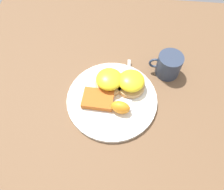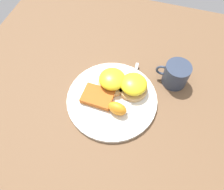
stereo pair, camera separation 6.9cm
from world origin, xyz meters
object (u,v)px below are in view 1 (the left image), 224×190
hashbrown_patty (98,99)px  sandwich_benedict_right (109,81)px  cup (169,65)px  sandwich_benedict_left (131,82)px  fork (129,87)px  orange_wedge (120,107)px

hashbrown_patty → sandwich_benedict_right: bearing=-115.7°
sandwich_benedict_right → cup: cup is taller
sandwich_benedict_left → hashbrown_patty: (0.10, 0.06, -0.02)m
sandwich_benedict_left → hashbrown_patty: sandwich_benedict_left is taller
hashbrown_patty → cup: cup is taller
hashbrown_patty → cup: size_ratio=0.88×
sandwich_benedict_right → fork: sandwich_benedict_right is taller
fork → cup: 0.16m
fork → orange_wedge: bearing=76.7°
hashbrown_patty → fork: hashbrown_patty is taller
sandwich_benedict_left → sandwich_benedict_right: size_ratio=1.00×
sandwich_benedict_left → hashbrown_patty: size_ratio=0.96×
sandwich_benedict_left → cup: (-0.12, -0.09, -0.00)m
cup → hashbrown_patty: bearing=33.5°
fork → cup: size_ratio=1.84×
sandwich_benedict_right → orange_wedge: sandwich_benedict_right is taller
sandwich_benedict_right → orange_wedge: (-0.04, 0.09, -0.01)m
sandwich_benedict_left → cup: cup is taller
hashbrown_patty → orange_wedge: 0.08m
sandwich_benedict_left → orange_wedge: sandwich_benedict_left is taller
sandwich_benedict_right → cup: 0.21m
sandwich_benedict_right → fork: 0.07m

